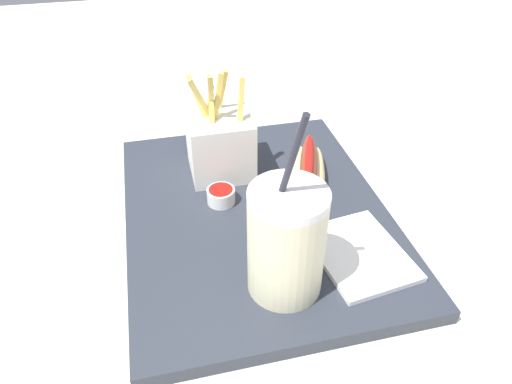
{
  "coord_description": "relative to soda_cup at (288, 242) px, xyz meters",
  "views": [
    {
      "loc": [
        0.5,
        -0.12,
        0.44
      ],
      "look_at": [
        0.0,
        0.0,
        0.05
      ],
      "focal_mm": 33.31,
      "sensor_mm": 36.0,
      "label": 1
    }
  ],
  "objects": [
    {
      "name": "napkin_stack",
      "position": [
        -0.02,
        0.1,
        -0.06
      ],
      "size": [
        0.14,
        0.12,
        0.01
      ],
      "primitive_type": "cube",
      "rotation": [
        0.0,
        0.0,
        0.13
      ],
      "color": "white",
      "rests_on": "food_tray"
    },
    {
      "name": "ground_plane",
      "position": [
        -0.14,
        -0.0,
        -0.1
      ],
      "size": [
        2.4,
        2.4,
        0.02
      ],
      "primitive_type": "cube",
      "color": "silver"
    },
    {
      "name": "soda_cup",
      "position": [
        0.0,
        0.0,
        0.0
      ],
      "size": [
        0.09,
        0.09,
        0.23
      ],
      "color": "beige",
      "rests_on": "food_tray"
    },
    {
      "name": "hot_dog_1",
      "position": [
        -0.17,
        0.08,
        -0.04
      ],
      "size": [
        0.19,
        0.11,
        0.06
      ],
      "color": "#E5C689",
      "rests_on": "food_tray"
    },
    {
      "name": "ketchup_cup_1",
      "position": [
        -0.17,
        -0.05,
        -0.06
      ],
      "size": [
        0.04,
        0.04,
        0.02
      ],
      "color": "white",
      "rests_on": "food_tray"
    },
    {
      "name": "food_tray",
      "position": [
        -0.14,
        -0.0,
        -0.08
      ],
      "size": [
        0.45,
        0.36,
        0.02
      ],
      "primitive_type": "cube",
      "color": "#2D333D",
      "rests_on": "ground_plane"
    },
    {
      "name": "fries_basket",
      "position": [
        -0.25,
        -0.03,
        -0.02
      ],
      "size": [
        0.09,
        0.09,
        0.17
      ],
      "color": "white",
      "rests_on": "food_tray"
    },
    {
      "name": "ketchup_cup_2",
      "position": [
        -0.07,
        0.01,
        -0.06
      ],
      "size": [
        0.03,
        0.03,
        0.02
      ],
      "color": "white",
      "rests_on": "food_tray"
    }
  ]
}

